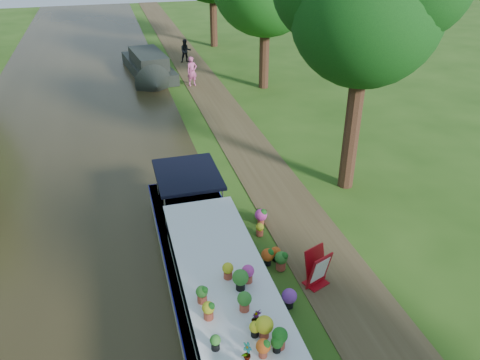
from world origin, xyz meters
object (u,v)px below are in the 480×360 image
sandwich_board (317,270)px  pedestrian_dark (186,51)px  second_boat (149,66)px  pedestrian_pink (192,71)px  plant_boat (230,322)px

sandwich_board → pedestrian_dark: (0.49, 23.46, 0.30)m
sandwich_board → second_boat: bearing=74.4°
pedestrian_pink → plant_boat: bearing=-110.1°
plant_boat → pedestrian_pink: (2.75, 19.66, 0.03)m
sandwich_board → pedestrian_pink: (-0.04, 18.17, 0.37)m
second_boat → pedestrian_pink: bearing=-59.1°
second_boat → sandwich_board: second_boat is taller
plant_boat → second_boat: bearing=88.7°
pedestrian_pink → pedestrian_dark: pedestrian_pink is taller
plant_boat → sandwich_board: (2.79, 1.49, -0.34)m
second_boat → pedestrian_dark: size_ratio=5.07×
plant_boat → sandwich_board: 3.18m
plant_boat → pedestrian_dark: 25.16m
sandwich_board → pedestrian_pink: size_ratio=0.63×
pedestrian_pink → sandwich_board: bearing=-102.0°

